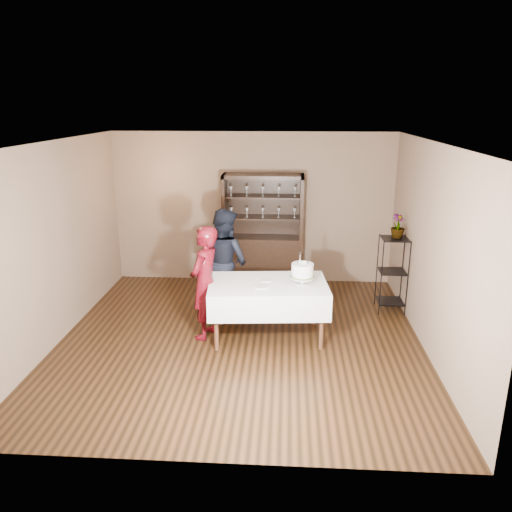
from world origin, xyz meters
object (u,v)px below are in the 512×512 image
object	(u,v)px
plant_etagere	(392,271)
man	(225,261)
china_hutch	(263,249)
cake	(302,271)
potted_plant	(398,226)
woman	(205,283)
cake_table	(268,296)

from	to	relation	value
plant_etagere	man	bearing A→B (deg)	-175.62
china_hutch	man	world-z (taller)	china_hutch
cake	potted_plant	size ratio (longest dim) A/B	1.24
china_hutch	woman	size ratio (longest dim) A/B	1.25
china_hutch	plant_etagere	distance (m)	2.33
cake_table	woman	xyz separation A→B (m)	(-0.87, -0.03, 0.18)
man	potted_plant	size ratio (longest dim) A/B	4.50
plant_etagere	china_hutch	bearing A→B (deg)	153.17
plant_etagere	cake_table	distance (m)	2.19
woman	plant_etagere	bearing A→B (deg)	130.18
cake	cake_table	bearing A→B (deg)	177.93
cake	china_hutch	bearing A→B (deg)	106.68
china_hutch	plant_etagere	xyz separation A→B (m)	(2.08, -1.05, -0.01)
cake_table	potted_plant	xyz separation A→B (m)	(1.94, 1.11, 0.75)
man	potted_plant	xyz separation A→B (m)	(2.64, 0.23, 0.54)
cake_table	plant_etagere	bearing A→B (deg)	29.51
woman	cake	size ratio (longest dim) A/B	3.49
plant_etagere	man	world-z (taller)	man
china_hutch	cake_table	distance (m)	2.14
plant_etagere	cake	bearing A→B (deg)	-142.72
plant_etagere	woman	world-z (taller)	woman
potted_plant	man	bearing A→B (deg)	-175.02
cake	potted_plant	world-z (taller)	potted_plant
china_hutch	cake_table	bearing A→B (deg)	-85.23
plant_etagere	potted_plant	xyz separation A→B (m)	(0.03, 0.03, 0.72)
plant_etagere	woman	bearing A→B (deg)	-158.27
plant_etagere	cake_table	size ratio (longest dim) A/B	0.71
cake_table	cake	world-z (taller)	cake
china_hutch	woman	world-z (taller)	china_hutch
plant_etagere	man	distance (m)	2.62
man	woman	bearing A→B (deg)	118.99
china_hutch	cake	distance (m)	2.26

